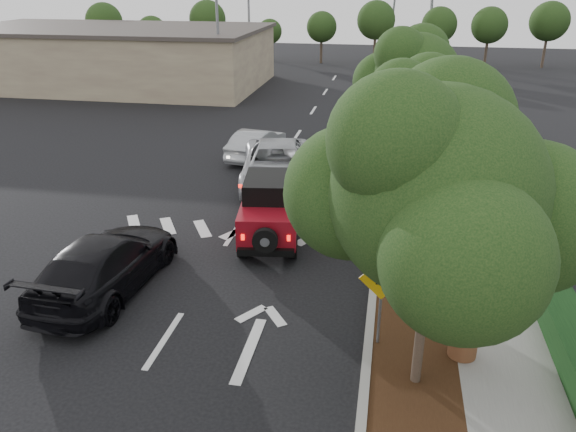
% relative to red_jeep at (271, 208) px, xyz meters
% --- Properties ---
extents(ground, '(120.00, 120.00, 0.00)m').
position_rel_red_jeep_xyz_m(ground, '(-1.25, -5.81, -1.00)').
color(ground, black).
rests_on(ground, ground).
extents(curb, '(0.20, 70.00, 0.15)m').
position_rel_red_jeep_xyz_m(curb, '(3.35, 6.19, -0.93)').
color(curb, '#9E9B93').
rests_on(curb, ground).
extents(planting_strip, '(1.80, 70.00, 0.12)m').
position_rel_red_jeep_xyz_m(planting_strip, '(4.35, 6.19, -0.94)').
color(planting_strip, black).
rests_on(planting_strip, ground).
extents(sidewalk, '(2.00, 70.00, 0.12)m').
position_rel_red_jeep_xyz_m(sidewalk, '(6.25, 6.19, -0.94)').
color(sidewalk, gray).
rests_on(sidewalk, ground).
extents(hedge, '(0.80, 70.00, 0.80)m').
position_rel_red_jeep_xyz_m(hedge, '(7.65, 6.19, -0.60)').
color(hedge, black).
rests_on(hedge, ground).
extents(commercial_building, '(22.00, 12.00, 4.00)m').
position_rel_red_jeep_xyz_m(commercial_building, '(-17.25, 24.19, 1.00)').
color(commercial_building, '#87725D').
rests_on(commercial_building, ground).
extents(transmission_tower, '(7.00, 4.00, 28.00)m').
position_rel_red_jeep_xyz_m(transmission_tower, '(4.75, 42.19, -1.00)').
color(transmission_tower, slate).
rests_on(transmission_tower, ground).
extents(street_tree_near, '(3.80, 3.80, 5.92)m').
position_rel_red_jeep_xyz_m(street_tree_near, '(4.35, -6.31, -1.00)').
color(street_tree_near, black).
rests_on(street_tree_near, ground).
extents(street_tree_mid, '(3.20, 3.20, 5.32)m').
position_rel_red_jeep_xyz_m(street_tree_mid, '(4.35, 0.69, -1.00)').
color(street_tree_mid, black).
rests_on(street_tree_mid, ground).
extents(street_tree_far, '(3.40, 3.40, 5.62)m').
position_rel_red_jeep_xyz_m(street_tree_far, '(4.35, 7.19, -1.00)').
color(street_tree_far, black).
rests_on(street_tree_far, ground).
extents(light_pole_a, '(2.00, 0.22, 9.00)m').
position_rel_red_jeep_xyz_m(light_pole_a, '(-7.75, 20.19, -1.00)').
color(light_pole_a, slate).
rests_on(light_pole_a, ground).
extents(light_pole_b, '(2.00, 0.22, 9.00)m').
position_rel_red_jeep_xyz_m(light_pole_b, '(-8.75, 32.19, -1.00)').
color(light_pole_b, slate).
rests_on(light_pole_b, ground).
extents(red_jeep, '(2.16, 3.99, 1.97)m').
position_rel_red_jeep_xyz_m(red_jeep, '(0.00, 0.00, 0.00)').
color(red_jeep, black).
rests_on(red_jeep, ground).
extents(silver_suv_ahead, '(3.81, 6.35, 1.65)m').
position_rel_red_jeep_xyz_m(silver_suv_ahead, '(-0.75, 4.71, -0.18)').
color(silver_suv_ahead, '#B0B3B9').
rests_on(silver_suv_ahead, ground).
extents(black_suv_oncoming, '(2.40, 5.33, 1.51)m').
position_rel_red_jeep_xyz_m(black_suv_oncoming, '(-3.56, -3.90, -0.24)').
color(black_suv_oncoming, black).
rests_on(black_suv_oncoming, ground).
extents(silver_sedan_oncoming, '(2.09, 4.16, 1.31)m').
position_rel_red_jeep_xyz_m(silver_sedan_oncoming, '(-2.40, 8.12, -0.35)').
color(silver_sedan_oncoming, '#9FA1A6').
rests_on(silver_sedan_oncoming, ground).
extents(parked_suv, '(4.39, 2.84, 1.39)m').
position_rel_red_jeep_xyz_m(parked_suv, '(-9.10, 21.11, -0.31)').
color(parked_suv, '#A4A7AC').
rests_on(parked_suv, ground).
extents(speed_hump_sign, '(1.00, 0.14, 2.14)m').
position_rel_red_jeep_xyz_m(speed_hump_sign, '(3.55, -5.18, 0.48)').
color(speed_hump_sign, slate).
rests_on(speed_hump_sign, ground).
extents(terracotta_planter, '(0.76, 0.76, 1.32)m').
position_rel_red_jeep_xyz_m(terracotta_planter, '(5.35, -5.31, -0.11)').
color(terracotta_planter, brown).
rests_on(terracotta_planter, ground).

